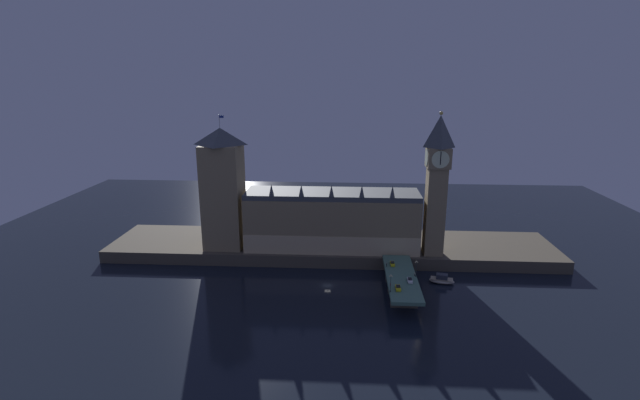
# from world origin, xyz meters

# --- Properties ---
(ground_plane) EXTENTS (400.00, 400.00, 0.00)m
(ground_plane) POSITION_xyz_m (0.00, 0.00, 0.00)
(ground_plane) COLOR black
(embankment) EXTENTS (220.00, 42.00, 5.77)m
(embankment) POSITION_xyz_m (0.00, 39.00, 2.88)
(embankment) COLOR #4C4438
(embankment) RESTS_ON ground_plane
(parliament_hall) EXTENTS (82.45, 23.06, 33.38)m
(parliament_hall) POSITION_xyz_m (0.59, 31.86, 19.60)
(parliament_hall) COLOR #8E7A56
(parliament_hall) RESTS_ON embankment
(clock_tower) EXTENTS (10.65, 10.76, 66.04)m
(clock_tower) POSITION_xyz_m (48.13, 25.80, 40.68)
(clock_tower) COLOR #8E7A56
(clock_tower) RESTS_ON embankment
(victoria_tower) EXTENTS (18.31, 18.31, 63.79)m
(victoria_tower) POSITION_xyz_m (-51.63, 30.48, 34.80)
(victoria_tower) COLOR #8E7A56
(victoria_tower) RESTS_ON embankment
(bridge) EXTENTS (12.27, 46.00, 7.50)m
(bridge) POSITION_xyz_m (30.43, -5.00, 5.16)
(bridge) COLOR #4C7560
(bridge) RESTS_ON ground_plane
(car_northbound_lead) EXTENTS (1.95, 4.57, 1.49)m
(car_northbound_lead) POSITION_xyz_m (27.73, 6.30, 8.19)
(car_northbound_lead) COLOR yellow
(car_northbound_lead) RESTS_ON bridge
(car_northbound_trail) EXTENTS (2.04, 4.29, 1.57)m
(car_northbound_trail) POSITION_xyz_m (27.73, -17.57, 8.23)
(car_northbound_trail) COLOR yellow
(car_northbound_trail) RESTS_ON bridge
(car_southbound_lead) EXTENTS (1.93, 4.50, 1.50)m
(car_southbound_lead) POSITION_xyz_m (33.13, -10.29, 8.20)
(car_southbound_lead) COLOR white
(car_southbound_lead) RESTS_ON bridge
(pedestrian_near_rail) EXTENTS (0.38, 0.38, 1.64)m
(pedestrian_near_rail) POSITION_xyz_m (25.03, -15.60, 8.36)
(pedestrian_near_rail) COLOR black
(pedestrian_near_rail) RESTS_ON bridge
(pedestrian_mid_walk) EXTENTS (0.38, 0.38, 1.63)m
(pedestrian_mid_walk) POSITION_xyz_m (35.83, -4.36, 8.35)
(pedestrian_mid_walk) COLOR black
(pedestrian_mid_walk) RESTS_ON bridge
(pedestrian_far_rail) EXTENTS (0.38, 0.38, 1.71)m
(pedestrian_far_rail) POSITION_xyz_m (25.03, 4.43, 8.40)
(pedestrian_far_rail) COLOR black
(pedestrian_far_rail) RESTS_ON bridge
(street_lamp_near) EXTENTS (1.34, 0.60, 7.04)m
(street_lamp_near) POSITION_xyz_m (24.63, -19.72, 11.89)
(street_lamp_near) COLOR #2D3333
(street_lamp_near) RESTS_ON bridge
(street_lamp_mid) EXTENTS (1.34, 0.60, 6.86)m
(street_lamp_mid) POSITION_xyz_m (36.23, -5.00, 11.78)
(street_lamp_mid) COLOR #2D3333
(street_lamp_mid) RESTS_ON bridge
(boat_downstream) EXTENTS (11.45, 6.91, 4.11)m
(boat_downstream) POSITION_xyz_m (49.09, 5.56, 1.50)
(boat_downstream) COLOR #B2A893
(boat_downstream) RESTS_ON ground_plane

